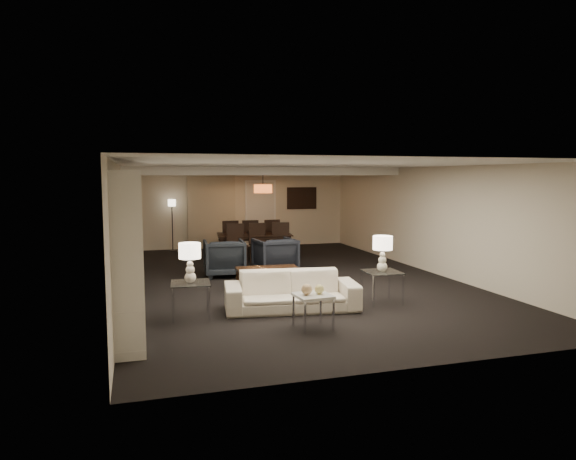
% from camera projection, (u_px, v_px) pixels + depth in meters
% --- Properties ---
extents(floor, '(11.00, 11.00, 0.00)m').
position_uv_depth(floor, '(288.00, 279.00, 11.36)').
color(floor, black).
rests_on(floor, ground).
extents(ceiling, '(7.00, 11.00, 0.02)m').
position_uv_depth(ceiling, '(288.00, 166.00, 11.10)').
color(ceiling, silver).
rests_on(ceiling, ground).
extents(wall_back, '(7.00, 0.02, 2.50)m').
position_uv_depth(wall_back, '(239.00, 208.00, 16.48)').
color(wall_back, beige).
rests_on(wall_back, ground).
extents(wall_front, '(7.00, 0.02, 2.50)m').
position_uv_depth(wall_front, '(422.00, 264.00, 5.99)').
color(wall_front, beige).
rests_on(wall_front, ground).
extents(wall_left, '(0.02, 11.00, 2.50)m').
position_uv_depth(wall_left, '(120.00, 228.00, 10.24)').
color(wall_left, beige).
rests_on(wall_left, ground).
extents(wall_right, '(0.02, 11.00, 2.50)m').
position_uv_depth(wall_right, '(428.00, 219.00, 12.23)').
color(wall_right, beige).
rests_on(wall_right, ground).
extents(ceiling_soffit, '(7.00, 4.00, 0.20)m').
position_uv_depth(ceiling_soffit, '(253.00, 172.00, 14.45)').
color(ceiling_soffit, silver).
rests_on(ceiling_soffit, ceiling).
extents(curtains, '(1.50, 0.12, 2.40)m').
position_uv_depth(curtains, '(212.00, 210.00, 16.15)').
color(curtains, beige).
rests_on(curtains, wall_back).
extents(door, '(0.90, 0.05, 2.10)m').
position_uv_depth(door, '(261.00, 214.00, 16.67)').
color(door, silver).
rests_on(door, wall_back).
extents(painting, '(0.95, 0.04, 0.65)m').
position_uv_depth(painting, '(302.00, 198.00, 17.00)').
color(painting, '#142D38').
rests_on(painting, wall_back).
extents(media_unit, '(0.38, 3.40, 2.35)m').
position_uv_depth(media_unit, '(129.00, 249.00, 7.82)').
color(media_unit, white).
rests_on(media_unit, wall_left).
extents(pendant_light, '(0.52, 0.52, 0.24)m').
position_uv_depth(pendant_light, '(263.00, 189.00, 14.58)').
color(pendant_light, '#D8591E').
rests_on(pendant_light, ceiling_soffit).
extents(sofa, '(2.35, 1.18, 0.66)m').
position_uv_depth(sofa, '(292.00, 291.00, 8.74)').
color(sofa, beige).
rests_on(sofa, floor).
extents(coffee_table, '(1.27, 0.78, 0.44)m').
position_uv_depth(coffee_table, '(268.00, 279.00, 10.27)').
color(coffee_table, black).
rests_on(coffee_table, floor).
extents(armchair_left, '(0.95, 0.98, 0.84)m').
position_uv_depth(armchair_left, '(224.00, 258.00, 11.70)').
color(armchair_left, black).
rests_on(armchair_left, floor).
extents(armchair_right, '(0.98, 1.00, 0.84)m').
position_uv_depth(armchair_right, '(275.00, 256.00, 12.04)').
color(armchair_right, black).
rests_on(armchair_right, floor).
extents(side_table_left, '(0.67, 0.67, 0.58)m').
position_uv_depth(side_table_left, '(191.00, 300.00, 8.26)').
color(side_table_left, white).
rests_on(side_table_left, floor).
extents(side_table_right, '(0.64, 0.64, 0.58)m').
position_uv_depth(side_table_right, '(382.00, 287.00, 9.22)').
color(side_table_right, silver).
rests_on(side_table_right, floor).
extents(table_lamp_left, '(0.36, 0.36, 0.64)m').
position_uv_depth(table_lamp_left, '(190.00, 263.00, 8.19)').
color(table_lamp_left, beige).
rests_on(table_lamp_left, side_table_left).
extents(table_lamp_right, '(0.39, 0.39, 0.64)m').
position_uv_depth(table_lamp_right, '(382.00, 254.00, 9.16)').
color(table_lamp_right, white).
rests_on(table_lamp_right, side_table_right).
extents(marble_table, '(0.55, 0.55, 0.52)m').
position_uv_depth(marble_table, '(313.00, 311.00, 7.69)').
color(marble_table, white).
rests_on(marble_table, floor).
extents(gold_gourd_a, '(0.16, 0.16, 0.16)m').
position_uv_depth(gold_gourd_a, '(307.00, 289.00, 7.63)').
color(gold_gourd_a, tan).
rests_on(gold_gourd_a, marble_table).
extents(gold_gourd_b, '(0.14, 0.14, 0.14)m').
position_uv_depth(gold_gourd_b, '(319.00, 289.00, 7.69)').
color(gold_gourd_b, '#DBCC74').
rests_on(gold_gourd_b, marble_table).
extents(television, '(0.97, 0.13, 0.56)m').
position_uv_depth(television, '(132.00, 249.00, 8.76)').
color(television, black).
rests_on(television, media_unit).
extents(vase_blue, '(0.15, 0.15, 0.16)m').
position_uv_depth(vase_blue, '(128.00, 261.00, 6.91)').
color(vase_blue, '#274AAA').
rests_on(vase_blue, media_unit).
extents(vase_amber, '(0.15, 0.15, 0.16)m').
position_uv_depth(vase_amber, '(128.00, 220.00, 7.45)').
color(vase_amber, '#BB8F3E').
rests_on(vase_amber, media_unit).
extents(floor_speaker, '(0.11, 0.11, 1.00)m').
position_uv_depth(floor_speaker, '(137.00, 264.00, 10.41)').
color(floor_speaker, black).
rests_on(floor_speaker, floor).
extents(dining_table, '(2.12, 1.36, 0.70)m').
position_uv_depth(dining_table, '(254.00, 247.00, 14.04)').
color(dining_table, black).
rests_on(dining_table, floor).
extents(chair_nl, '(0.51, 0.51, 1.04)m').
position_uv_depth(chair_nl, '(237.00, 244.00, 13.24)').
color(chair_nl, black).
rests_on(chair_nl, floor).
extents(chair_nm, '(0.54, 0.54, 1.04)m').
position_uv_depth(chair_nm, '(260.00, 244.00, 13.41)').
color(chair_nm, black).
rests_on(chair_nm, floor).
extents(chair_nr, '(0.54, 0.54, 1.04)m').
position_uv_depth(chair_nr, '(282.00, 243.00, 13.58)').
color(chair_nr, black).
rests_on(chair_nr, floor).
extents(chair_fl, '(0.54, 0.54, 1.04)m').
position_uv_depth(chair_fl, '(228.00, 239.00, 14.47)').
color(chair_fl, black).
rests_on(chair_fl, floor).
extents(chair_fm, '(0.51, 0.51, 1.04)m').
position_uv_depth(chair_fm, '(249.00, 238.00, 14.65)').
color(chair_fm, black).
rests_on(chair_fm, floor).
extents(chair_fr, '(0.53, 0.53, 1.04)m').
position_uv_depth(chair_fr, '(270.00, 237.00, 14.82)').
color(chair_fr, black).
rests_on(chair_fr, floor).
extents(floor_lamp, '(0.29, 0.29, 1.57)m').
position_uv_depth(floor_lamp, '(172.00, 225.00, 15.63)').
color(floor_lamp, black).
rests_on(floor_lamp, floor).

